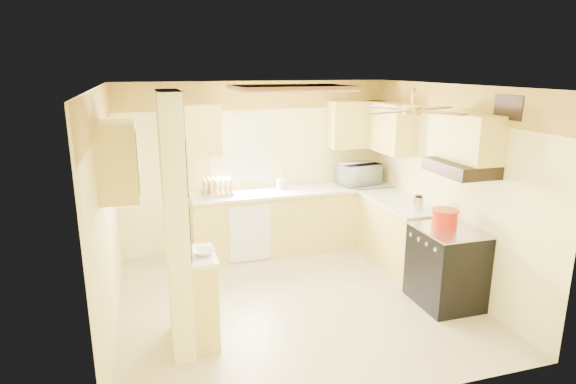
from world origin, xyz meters
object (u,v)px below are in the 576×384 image
object	(u,v)px
stove	(446,266)
kettle	(418,203)
microwave	(359,174)
bowl	(204,252)
dutch_oven	(445,218)

from	to	relation	value
stove	kettle	size ratio (longest dim) A/B	4.51
microwave	kettle	size ratio (longest dim) A/B	2.92
kettle	bowl	bearing A→B (deg)	-165.70
stove	dutch_oven	distance (m)	0.57
kettle	dutch_oven	bearing A→B (deg)	-90.76
microwave	bowl	size ratio (longest dim) A/B	2.91
microwave	dutch_oven	world-z (taller)	microwave
dutch_oven	kettle	xyz separation A→B (m)	(0.01, 0.58, 0.02)
stove	microwave	size ratio (longest dim) A/B	1.55
microwave	dutch_oven	size ratio (longest dim) A/B	1.93
stove	kettle	world-z (taller)	kettle
microwave	bowl	distance (m)	3.44
bowl	dutch_oven	world-z (taller)	dutch_oven
microwave	kettle	world-z (taller)	microwave
microwave	stove	bearing A→B (deg)	85.43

